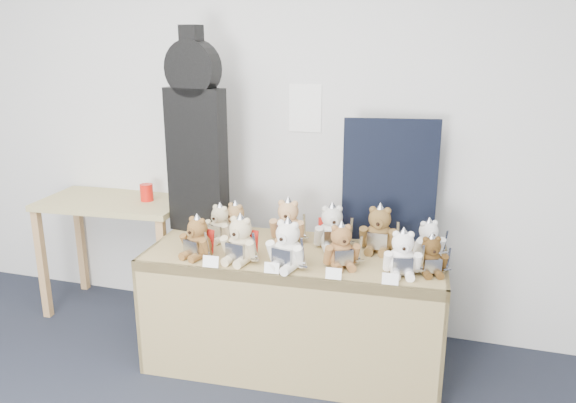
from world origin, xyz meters
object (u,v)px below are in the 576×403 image
(teddy_front_left, at_px, (240,241))
(teddy_back_end, at_px, (429,241))
(teddy_back_centre_left, at_px, (288,223))
(teddy_back_far_left, at_px, (235,222))
(display_table, at_px, (293,281))
(teddy_front_centre, at_px, (287,247))
(guitar_case, at_px, (196,135))
(red_cup, at_px, (147,192))
(teddy_front_end, at_px, (431,257))
(teddy_back_left, at_px, (220,224))
(teddy_back_right, at_px, (379,231))
(teddy_front_far_left, at_px, (197,239))
(teddy_front_far_right, at_px, (402,255))
(teddy_back_centre_right, at_px, (332,229))
(teddy_front_right, at_px, (341,247))
(side_table, at_px, (115,217))

(teddy_front_left, bearing_deg, teddy_back_end, 28.46)
(teddy_back_centre_left, relative_size, teddy_back_far_left, 1.16)
(display_table, distance_m, teddy_front_centre, 0.32)
(display_table, bearing_deg, guitar_case, 156.76)
(red_cup, distance_m, teddy_back_centre_left, 1.08)
(red_cup, xyz_separation_m, teddy_front_end, (1.91, -0.43, -0.08))
(teddy_back_left, bearing_deg, teddy_back_right, 23.00)
(teddy_front_left, distance_m, teddy_back_left, 0.37)
(teddy_back_centre_left, height_order, teddy_back_far_left, teddy_back_centre_left)
(teddy_front_far_left, bearing_deg, teddy_back_left, 103.50)
(teddy_front_far_right, bearing_deg, teddy_back_far_left, 155.39)
(teddy_back_left, distance_m, teddy_back_centre_right, 0.68)
(teddy_back_right, bearing_deg, teddy_back_left, -173.21)
(teddy_back_left, xyz_separation_m, teddy_back_centre_left, (0.40, 0.10, 0.02))
(teddy_front_right, bearing_deg, teddy_front_end, -21.52)
(red_cup, height_order, teddy_front_left, teddy_front_left)
(teddy_front_end, xyz_separation_m, teddy_back_far_left, (-1.17, 0.20, 0.01))
(teddy_back_far_left, bearing_deg, teddy_front_left, -42.94)
(teddy_front_right, bearing_deg, red_cup, 135.41)
(guitar_case, bearing_deg, teddy_back_end, 5.43)
(teddy_front_left, xyz_separation_m, teddy_front_right, (0.54, 0.09, -0.01))
(teddy_front_far_left, relative_size, teddy_back_end, 1.06)
(teddy_front_far_right, relative_size, teddy_back_far_left, 1.07)
(teddy_front_end, relative_size, teddy_back_right, 0.77)
(teddy_front_left, xyz_separation_m, teddy_back_centre_left, (0.15, 0.38, 0.00))
(teddy_front_far_right, xyz_separation_m, teddy_back_centre_left, (-0.71, 0.30, 0.01))
(teddy_back_centre_right, bearing_deg, display_table, -155.65)
(guitar_case, xyz_separation_m, red_cup, (-0.47, 0.16, -0.44))
(teddy_front_far_left, height_order, teddy_back_centre_right, teddy_back_centre_right)
(side_table, bearing_deg, teddy_front_right, -18.73)
(teddy_front_right, xyz_separation_m, teddy_back_right, (0.16, 0.29, 0.01))
(teddy_front_end, relative_size, teddy_back_far_left, 0.92)
(teddy_front_left, xyz_separation_m, teddy_back_end, (0.97, 0.35, -0.02))
(display_table, bearing_deg, teddy_back_end, 11.09)
(display_table, xyz_separation_m, teddy_front_far_left, (-0.50, -0.17, 0.26))
(teddy_front_right, bearing_deg, teddy_back_centre_left, 117.02)
(red_cup, xyz_separation_m, teddy_back_right, (1.60, -0.18, -0.05))
(teddy_front_right, bearing_deg, teddy_back_right, 34.89)
(display_table, height_order, guitar_case, guitar_case)
(teddy_front_end, bearing_deg, guitar_case, 149.63)
(teddy_front_left, relative_size, teddy_front_far_right, 1.08)
(teddy_front_right, height_order, teddy_back_centre_left, teddy_back_centre_left)
(teddy_back_centre_left, xyz_separation_m, teddy_back_centre_right, (0.27, -0.03, -0.00))
(teddy_front_right, height_order, teddy_front_far_right, teddy_front_far_right)
(teddy_front_far_right, bearing_deg, teddy_back_end, 56.77)
(guitar_case, bearing_deg, teddy_front_end, -3.18)
(teddy_front_right, bearing_deg, teddy_back_left, 140.38)
(display_table, relative_size, side_table, 1.70)
(teddy_front_far_right, bearing_deg, teddy_back_left, 159.33)
(teddy_front_centre, distance_m, teddy_back_far_left, 0.56)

